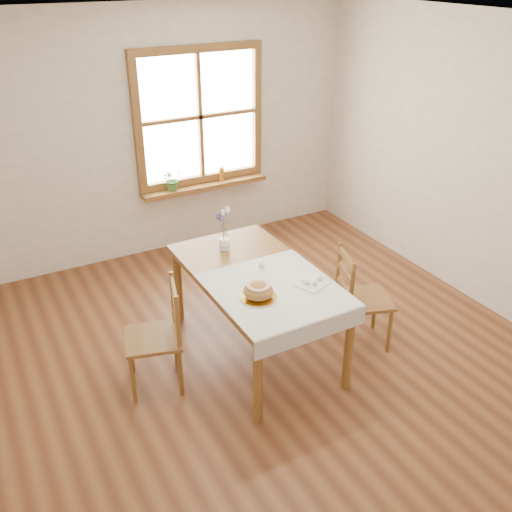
{
  "coord_description": "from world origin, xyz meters",
  "views": [
    {
      "loc": [
        -1.88,
        -3.14,
        2.97
      ],
      "look_at": [
        0.0,
        0.3,
        0.9
      ],
      "focal_mm": 40.0,
      "sensor_mm": 36.0,
      "label": 1
    }
  ],
  "objects_px": {
    "dining_table": "(256,282)",
    "bread_plate": "(258,298)",
    "flower_vase": "(224,245)",
    "chair_left": "(153,337)",
    "chair_right": "(365,298)"
  },
  "relations": [
    {
      "from": "dining_table",
      "to": "chair_left",
      "type": "xyz_separation_m",
      "value": [
        -0.89,
        -0.0,
        -0.23
      ]
    },
    {
      "from": "dining_table",
      "to": "chair_right",
      "type": "distance_m",
      "value": 0.94
    },
    {
      "from": "dining_table",
      "to": "chair_right",
      "type": "relative_size",
      "value": 1.81
    },
    {
      "from": "dining_table",
      "to": "bread_plate",
      "type": "height_order",
      "value": "bread_plate"
    },
    {
      "from": "chair_left",
      "to": "flower_vase",
      "type": "height_order",
      "value": "chair_left"
    },
    {
      "from": "chair_right",
      "to": "bread_plate",
      "type": "height_order",
      "value": "chair_right"
    },
    {
      "from": "dining_table",
      "to": "chair_left",
      "type": "height_order",
      "value": "chair_left"
    },
    {
      "from": "dining_table",
      "to": "bread_plate",
      "type": "xyz_separation_m",
      "value": [
        -0.18,
        -0.36,
        0.1
      ]
    },
    {
      "from": "chair_left",
      "to": "chair_right",
      "type": "height_order",
      "value": "chair_right"
    },
    {
      "from": "flower_vase",
      "to": "dining_table",
      "type": "bearing_deg",
      "value": -84.61
    },
    {
      "from": "dining_table",
      "to": "flower_vase",
      "type": "xyz_separation_m",
      "value": [
        -0.05,
        0.48,
        0.13
      ]
    },
    {
      "from": "bread_plate",
      "to": "chair_left",
      "type": "bearing_deg",
      "value": 153.46
    },
    {
      "from": "bread_plate",
      "to": "chair_right",
      "type": "bearing_deg",
      "value": 1.26
    },
    {
      "from": "dining_table",
      "to": "bread_plate",
      "type": "distance_m",
      "value": 0.41
    },
    {
      "from": "dining_table",
      "to": "flower_vase",
      "type": "bearing_deg",
      "value": 95.39
    }
  ]
}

